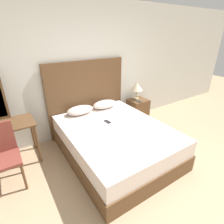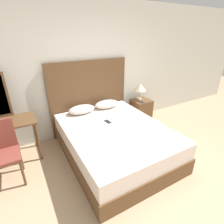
{
  "view_description": "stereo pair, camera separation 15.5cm",
  "coord_description": "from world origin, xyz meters",
  "px_view_note": "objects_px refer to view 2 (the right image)",
  "views": [
    {
      "loc": [
        -1.56,
        -1.04,
        2.09
      ],
      "look_at": [
        -0.06,
        1.27,
        0.82
      ],
      "focal_mm": 28.0,
      "sensor_mm": 36.0,
      "label": 1
    },
    {
      "loc": [
        -1.42,
        -1.12,
        2.09
      ],
      "look_at": [
        -0.06,
        1.27,
        0.82
      ],
      "focal_mm": 28.0,
      "sensor_mm": 36.0,
      "label": 2
    }
  ],
  "objects_px": {
    "nightstand": "(141,111)",
    "chair": "(2,149)",
    "bed": "(115,141)",
    "vanity_desk": "(0,130)",
    "phone_on_bed": "(108,122)",
    "phone_on_nightstand": "(142,102)",
    "table_lamp": "(140,87)"
  },
  "relations": [
    {
      "from": "nightstand",
      "to": "phone_on_nightstand",
      "type": "distance_m",
      "value": 0.33
    },
    {
      "from": "table_lamp",
      "to": "vanity_desk",
      "type": "height_order",
      "value": "table_lamp"
    },
    {
      "from": "phone_on_bed",
      "to": "table_lamp",
      "type": "xyz_separation_m",
      "value": [
        1.21,
        0.62,
        0.32
      ]
    },
    {
      "from": "nightstand",
      "to": "vanity_desk",
      "type": "height_order",
      "value": "vanity_desk"
    },
    {
      "from": "bed",
      "to": "phone_on_bed",
      "type": "distance_m",
      "value": 0.38
    },
    {
      "from": "phone_on_bed",
      "to": "vanity_desk",
      "type": "bearing_deg",
      "value": 163.06
    },
    {
      "from": "nightstand",
      "to": "chair",
      "type": "bearing_deg",
      "value": -170.76
    },
    {
      "from": "bed",
      "to": "vanity_desk",
      "type": "bearing_deg",
      "value": 156.2
    },
    {
      "from": "vanity_desk",
      "to": "chair",
      "type": "height_order",
      "value": "chair"
    },
    {
      "from": "nightstand",
      "to": "vanity_desk",
      "type": "bearing_deg",
      "value": -179.66
    },
    {
      "from": "table_lamp",
      "to": "vanity_desk",
      "type": "bearing_deg",
      "value": -178.08
    },
    {
      "from": "phone_on_bed",
      "to": "table_lamp",
      "type": "bearing_deg",
      "value": 27.2
    },
    {
      "from": "phone_on_bed",
      "to": "bed",
      "type": "bearing_deg",
      "value": -86.67
    },
    {
      "from": "phone_on_nightstand",
      "to": "table_lamp",
      "type": "bearing_deg",
      "value": 68.72
    },
    {
      "from": "table_lamp",
      "to": "nightstand",
      "type": "bearing_deg",
      "value": -86.03
    },
    {
      "from": "bed",
      "to": "nightstand",
      "type": "distance_m",
      "value": 1.43
    },
    {
      "from": "bed",
      "to": "phone_on_bed",
      "type": "bearing_deg",
      "value": 93.33
    },
    {
      "from": "phone_on_nightstand",
      "to": "chair",
      "type": "distance_m",
      "value": 2.86
    },
    {
      "from": "phone_on_nightstand",
      "to": "vanity_desk",
      "type": "distance_m",
      "value": 2.85
    },
    {
      "from": "bed",
      "to": "chair",
      "type": "relative_size",
      "value": 2.22
    },
    {
      "from": "phone_on_nightstand",
      "to": "bed",
      "type": "bearing_deg",
      "value": -148.81
    },
    {
      "from": "nightstand",
      "to": "chair",
      "type": "height_order",
      "value": "chair"
    },
    {
      "from": "bed",
      "to": "phone_on_bed",
      "type": "relative_size",
      "value": 13.6
    },
    {
      "from": "table_lamp",
      "to": "phone_on_nightstand",
      "type": "height_order",
      "value": "table_lamp"
    },
    {
      "from": "vanity_desk",
      "to": "chair",
      "type": "xyz_separation_m",
      "value": [
        0.01,
        -0.46,
        -0.09
      ]
    },
    {
      "from": "chair",
      "to": "table_lamp",
      "type": "bearing_deg",
      "value": 10.8
    },
    {
      "from": "bed",
      "to": "table_lamp",
      "type": "distance_m",
      "value": 1.59
    },
    {
      "from": "phone_on_bed",
      "to": "nightstand",
      "type": "xyz_separation_m",
      "value": [
        1.21,
        0.54,
        -0.28
      ]
    },
    {
      "from": "chair",
      "to": "nightstand",
      "type": "bearing_deg",
      "value": 9.24
    },
    {
      "from": "bed",
      "to": "phone_on_nightstand",
      "type": "xyz_separation_m",
      "value": [
        1.12,
        0.68,
        0.32
      ]
    },
    {
      "from": "bed",
      "to": "table_lamp",
      "type": "relative_size",
      "value": 5.3
    },
    {
      "from": "nightstand",
      "to": "vanity_desk",
      "type": "distance_m",
      "value": 2.95
    }
  ]
}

